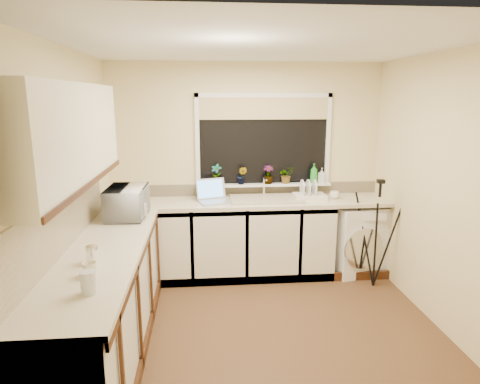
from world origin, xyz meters
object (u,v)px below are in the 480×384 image
at_px(tripod, 377,234).
at_px(soap_bottle_clear, 322,175).
at_px(plant_b, 242,176).
at_px(steel_jar, 92,255).
at_px(glass_jug, 89,282).
at_px(soap_bottle_green, 314,173).
at_px(laptop, 213,196).
at_px(cup_left, 90,269).
at_px(plant_c, 268,175).
at_px(kettle, 136,210).
at_px(plant_d, 286,175).
at_px(washing_machine, 354,238).
at_px(dish_rack, 309,197).
at_px(plant_a, 216,174).
at_px(microwave, 127,202).
at_px(cup_back, 334,195).

xyz_separation_m(tripod, soap_bottle_clear, (-0.45, 0.67, 0.53)).
bearing_deg(plant_b, steel_jar, -123.05).
height_order(glass_jug, soap_bottle_green, soap_bottle_green).
relative_size(laptop, steel_jar, 3.35).
height_order(soap_bottle_green, cup_left, soap_bottle_green).
height_order(laptop, steel_jar, laptop).
bearing_deg(soap_bottle_green, plant_c, 179.50).
xyz_separation_m(kettle, steel_jar, (-0.15, -1.06, -0.04)).
bearing_deg(steel_jar, plant_d, 47.51).
bearing_deg(glass_jug, plant_b, 64.44).
bearing_deg(steel_jar, washing_machine, 33.81).
bearing_deg(dish_rack, plant_a, 171.88).
xyz_separation_m(steel_jar, plant_b, (1.25, 1.92, 0.19)).
bearing_deg(microwave, plant_b, -56.74).
bearing_deg(kettle, soap_bottle_clear, 23.36).
height_order(dish_rack, soap_bottle_green, soap_bottle_green).
distance_m(plant_a, cup_left, 2.35).
relative_size(tripod, cup_left, 12.43).
bearing_deg(plant_d, laptop, -165.97).
height_order(plant_a, cup_left, plant_a).
relative_size(tripod, cup_back, 11.01).
xyz_separation_m(washing_machine, steel_jar, (-2.58, -1.73, 0.55)).
bearing_deg(glass_jug, plant_c, 58.84).
relative_size(laptop, glass_jug, 2.95).
height_order(kettle, plant_d, plant_d).
bearing_deg(laptop, glass_jug, -127.16).
height_order(soap_bottle_clear, cup_left, soap_bottle_clear).
relative_size(laptop, plant_a, 1.71).
bearing_deg(tripod, microwave, 178.99).
bearing_deg(dish_rack, soap_bottle_clear, 49.24).
bearing_deg(soap_bottle_green, microwave, -159.85).
relative_size(glass_jug, soap_bottle_green, 0.60).
bearing_deg(cup_left, plant_d, 51.17).
height_order(kettle, dish_rack, kettle).
distance_m(washing_machine, soap_bottle_clear, 0.85).
height_order(plant_b, soap_bottle_green, soap_bottle_green).
distance_m(tripod, plant_c, 1.39).
distance_m(tripod, plant_d, 1.23).
distance_m(laptop, soap_bottle_green, 1.24).
relative_size(kettle, dish_rack, 0.55).
distance_m(tripod, plant_a, 1.91).
bearing_deg(soap_bottle_clear, microwave, -160.05).
xyz_separation_m(kettle, glass_jug, (-0.05, -1.55, -0.03)).
distance_m(laptop, steel_jar, 1.95).
distance_m(steel_jar, soap_bottle_clear, 2.96).
relative_size(microwave, plant_a, 2.22).
height_order(plant_b, cup_left, plant_b).
height_order(laptop, kettle, laptop).
height_order(dish_rack, microwave, microwave).
bearing_deg(soap_bottle_clear, washing_machine, -31.59).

